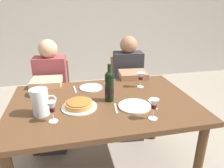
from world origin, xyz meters
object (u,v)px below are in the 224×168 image
object	(u,v)px
chair_left	(54,93)
chair_right	(125,86)
dinner_plate_right_setting	(135,106)
wine_glass_centre	(154,105)
dinner_plate_left_setting	(91,88)
dining_table	(103,111)
diner_left	(51,92)
salad_bowl	(38,91)
water_pitcher	(41,103)
baked_tart	(79,104)
diner_right	(129,84)
wine_glass_right_diner	(141,77)
wine_glass_left_diner	(52,108)
wine_bottle	(109,86)

from	to	relation	value
chair_left	chair_right	size ratio (longest dim) A/B	1.00
dinner_plate_right_setting	wine_glass_centre	bearing A→B (deg)	-71.07
dinner_plate_left_setting	dining_table	bearing A→B (deg)	-78.27
diner_left	chair_right	world-z (taller)	diner_left
salad_bowl	dining_table	bearing A→B (deg)	-26.03
water_pitcher	dinner_plate_left_setting	world-z (taller)	water_pitcher
chair_left	dinner_plate_left_setting	bearing A→B (deg)	128.30
baked_tart	wine_glass_centre	world-z (taller)	wine_glass_centre
salad_bowl	dinner_plate_right_setting	world-z (taller)	salad_bowl
wine_glass_centre	chair_left	xyz separation A→B (m)	(-0.73, 1.23, -0.37)
dining_table	chair_left	distance (m)	1.00
salad_bowl	diner_right	world-z (taller)	diner_right
wine_glass_right_diner	diner_left	distance (m)	0.99
dining_table	water_pitcher	distance (m)	0.52
salad_bowl	wine_glass_right_diner	world-z (taller)	wine_glass_right_diner
dining_table	dinner_plate_right_setting	distance (m)	0.29
wine_glass_left_diner	diner_left	world-z (taller)	diner_left
baked_tart	wine_glass_left_diner	distance (m)	0.26
water_pitcher	wine_glass_left_diner	xyz separation A→B (m)	(0.08, -0.12, 0.02)
salad_bowl	chair_left	bearing A→B (deg)	81.59
water_pitcher	salad_bowl	xyz separation A→B (m)	(-0.06, 0.37, -0.06)
wine_glass_centre	diner_right	xyz separation A→B (m)	(0.15, 1.03, -0.25)
wine_bottle	water_pitcher	xyz separation A→B (m)	(-0.53, -0.11, -0.04)
wine_glass_left_diner	wine_glass_centre	size ratio (longest dim) A/B	0.99
dining_table	wine_glass_centre	distance (m)	0.50
wine_glass_left_diner	water_pitcher	bearing A→B (deg)	124.82
chair_left	baked_tart	bearing A→B (deg)	109.48
wine_glass_right_diner	wine_bottle	bearing A→B (deg)	-146.74
dining_table	baked_tart	distance (m)	0.24
salad_bowl	chair_right	world-z (taller)	chair_right
wine_glass_left_diner	chair_right	size ratio (longest dim) A/B	0.17
wine_bottle	dinner_plate_right_setting	world-z (taller)	wine_bottle
dinner_plate_right_setting	diner_right	distance (m)	0.87
baked_tart	dinner_plate_right_setting	xyz separation A→B (m)	(0.42, -0.08, -0.02)
wine_bottle	diner_right	size ratio (longest dim) A/B	0.27
dining_table	wine_glass_centre	world-z (taller)	wine_glass_centre
dining_table	dinner_plate_right_setting	bearing A→B (deg)	-33.78
dining_table	wine_bottle	xyz separation A→B (m)	(0.05, -0.00, 0.22)
chair_left	diner_left	world-z (taller)	diner_left
diner_right	chair_right	bearing A→B (deg)	-89.07
baked_tart	dinner_plate_right_setting	size ratio (longest dim) A/B	1.08
dining_table	water_pitcher	size ratio (longest dim) A/B	7.61
water_pitcher	wine_glass_centre	size ratio (longest dim) A/B	1.31
baked_tart	wine_glass_centre	bearing A→B (deg)	-29.62
dining_table	chair_right	xyz separation A→B (m)	(0.46, 0.91, -0.17)
dining_table	diner_left	xyz separation A→B (m)	(-0.46, 0.64, -0.05)
water_pitcher	dining_table	bearing A→B (deg)	13.40
salad_bowl	chair_left	world-z (taller)	chair_left
dining_table	water_pitcher	bearing A→B (deg)	-166.60
diner_right	salad_bowl	bearing A→B (deg)	28.78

